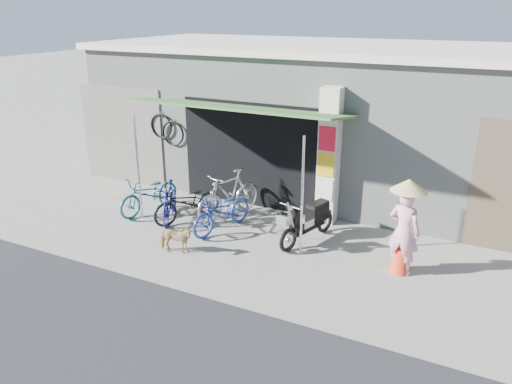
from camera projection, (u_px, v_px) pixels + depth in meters
The scene contains 13 objects.
ground at pixel (242, 259), 9.58m from camera, with size 80.00×80.00×0.00m, color gray.
bicycle_shop at pixel (331, 115), 13.22m from camera, with size 12.30×5.30×3.66m.
shop_pillar at pixel (329, 157), 10.76m from camera, with size 0.42×0.44×3.00m.
awning at pixel (239, 110), 10.45m from camera, with size 4.60×1.88×2.72m.
neighbour_left at pixel (122, 135), 13.39m from camera, with size 2.60×0.06×2.60m, color #6B665B.
bike_teal at pixel (149, 194), 11.62m from camera, with size 0.59×1.71×0.90m, color #165F67.
bike_blue at pixel (169, 202), 11.16m from camera, with size 0.41×1.46×0.88m, color navy.
bike_black at pixel (188, 202), 11.13m from camera, with size 0.59×1.68×0.88m, color black.
bike_silver at pixel (229, 195), 11.27m from camera, with size 0.52×1.85×1.11m, color silver.
bike_navy at pixel (222, 211), 10.64m from camera, with size 0.59×1.68×0.88m, color #22399F.
street_dog at pixel (175, 239), 9.71m from camera, with size 0.32×0.70×0.59m, color #A18255.
moped at pixel (309, 221), 10.16m from camera, with size 0.69×1.69×0.98m.
nun at pixel (404, 228), 8.80m from camera, with size 0.67×0.64×1.79m.
Camera 1 is at (4.03, -7.53, 4.55)m, focal length 35.00 mm.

